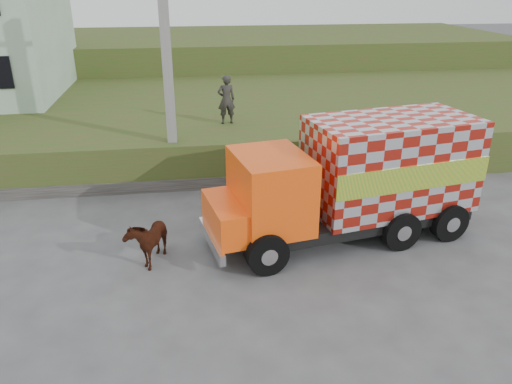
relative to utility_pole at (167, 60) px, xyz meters
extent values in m
plane|color=#474749|center=(1.00, -4.60, -4.08)|extent=(120.00, 120.00, 0.00)
cube|color=#2F551C|center=(1.00, 5.40, -3.33)|extent=(40.00, 12.00, 1.50)
cube|color=#2F551C|center=(1.00, 17.40, -2.58)|extent=(40.00, 12.00, 3.00)
cube|color=#595651|center=(-1.00, -0.40, -3.88)|extent=(16.00, 0.50, 0.40)
cube|color=gray|center=(0.00, 0.00, -0.08)|extent=(0.30, 0.30, 8.00)
cube|color=black|center=(4.59, -4.29, -3.48)|extent=(6.53, 3.14, 0.32)
cube|color=#FF4E0D|center=(2.41, -4.69, -2.46)|extent=(2.02, 2.39, 1.84)
cube|color=#FF4E0D|center=(1.37, -4.89, -3.02)|extent=(1.26, 2.07, 0.83)
cube|color=silver|center=(5.67, -4.09, -2.14)|extent=(4.57, 2.95, 2.40)
cube|color=yellow|center=(5.88, -5.19, -2.14)|extent=(4.17, 0.81, 0.65)
cube|color=yellow|center=(5.47, -2.98, -2.14)|extent=(4.17, 0.81, 0.65)
cube|color=silver|center=(0.92, -4.97, -3.57)|extent=(0.52, 2.11, 0.28)
cylinder|color=black|center=(2.15, -5.82, -3.57)|extent=(1.06, 0.50, 1.01)
cylinder|color=black|center=(1.76, -3.73, -3.57)|extent=(1.06, 0.50, 1.01)
cylinder|color=black|center=(5.69, -5.16, -3.57)|extent=(1.06, 0.50, 1.01)
cylinder|color=black|center=(5.30, -3.08, -3.57)|extent=(1.06, 0.50, 1.01)
cylinder|color=black|center=(7.14, -4.89, -3.57)|extent=(1.06, 0.50, 1.01)
cylinder|color=black|center=(6.75, -2.81, -3.57)|extent=(1.06, 0.50, 1.01)
imported|color=#38160E|center=(-0.60, -4.83, -3.47)|extent=(1.11, 1.56, 1.20)
imported|color=#312D2B|center=(1.94, 1.90, -1.70)|extent=(0.68, 0.50, 1.74)
camera|label=1|loc=(0.46, -15.69, 2.35)|focal=35.00mm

